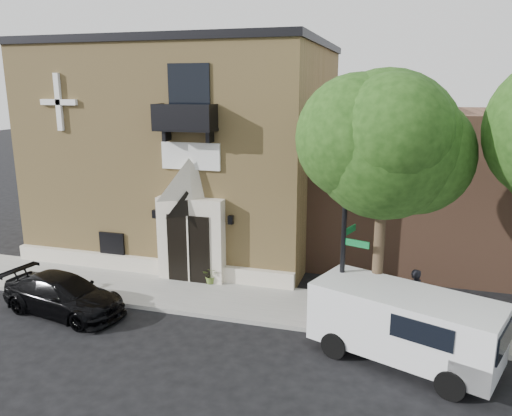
{
  "coord_description": "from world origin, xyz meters",
  "views": [
    {
      "loc": [
        6.46,
        -13.93,
        7.43
      ],
      "look_at": [
        1.78,
        2.0,
        3.34
      ],
      "focal_mm": 35.0,
      "sensor_mm": 36.0,
      "label": 1
    }
  ],
  "objects_px": {
    "fire_hydrant": "(326,311)",
    "street_sign": "(344,243)",
    "pedestrian_near": "(413,296)",
    "black_sedan": "(64,295)",
    "cargo_van": "(411,326)",
    "dumpster": "(397,312)"
  },
  "relations": [
    {
      "from": "cargo_van",
      "to": "street_sign",
      "type": "relative_size",
      "value": 0.97
    },
    {
      "from": "cargo_van",
      "to": "street_sign",
      "type": "height_order",
      "value": "street_sign"
    },
    {
      "from": "street_sign",
      "to": "pedestrian_near",
      "type": "relative_size",
      "value": 3.13
    },
    {
      "from": "cargo_van",
      "to": "pedestrian_near",
      "type": "height_order",
      "value": "cargo_van"
    },
    {
      "from": "street_sign",
      "to": "pedestrian_near",
      "type": "xyz_separation_m",
      "value": [
        2.09,
        1.16,
        -1.9
      ]
    },
    {
      "from": "fire_hydrant",
      "to": "dumpster",
      "type": "distance_m",
      "value": 2.15
    },
    {
      "from": "black_sedan",
      "to": "fire_hydrant",
      "type": "bearing_deg",
      "value": -70.17
    },
    {
      "from": "black_sedan",
      "to": "fire_hydrant",
      "type": "height_order",
      "value": "black_sedan"
    },
    {
      "from": "street_sign",
      "to": "pedestrian_near",
      "type": "height_order",
      "value": "street_sign"
    },
    {
      "from": "fire_hydrant",
      "to": "street_sign",
      "type": "bearing_deg",
      "value": -35.67
    },
    {
      "from": "street_sign",
      "to": "dumpster",
      "type": "height_order",
      "value": "street_sign"
    },
    {
      "from": "cargo_van",
      "to": "dumpster",
      "type": "bearing_deg",
      "value": 122.63
    },
    {
      "from": "dumpster",
      "to": "street_sign",
      "type": "bearing_deg",
      "value": -167.53
    },
    {
      "from": "black_sedan",
      "to": "pedestrian_near",
      "type": "xyz_separation_m",
      "value": [
        11.15,
        2.29,
        0.38
      ]
    },
    {
      "from": "black_sedan",
      "to": "fire_hydrant",
      "type": "xyz_separation_m",
      "value": [
        8.56,
        1.49,
        -0.12
      ]
    },
    {
      "from": "fire_hydrant",
      "to": "dumpster",
      "type": "height_order",
      "value": "dumpster"
    },
    {
      "from": "cargo_van",
      "to": "fire_hydrant",
      "type": "distance_m",
      "value": 2.98
    },
    {
      "from": "street_sign",
      "to": "fire_hydrant",
      "type": "height_order",
      "value": "street_sign"
    },
    {
      "from": "fire_hydrant",
      "to": "cargo_van",
      "type": "bearing_deg",
      "value": -31.62
    },
    {
      "from": "fire_hydrant",
      "to": "pedestrian_near",
      "type": "height_order",
      "value": "pedestrian_near"
    },
    {
      "from": "dumpster",
      "to": "pedestrian_near",
      "type": "height_order",
      "value": "pedestrian_near"
    },
    {
      "from": "cargo_van",
      "to": "street_sign",
      "type": "distance_m",
      "value": 2.92
    }
  ]
}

